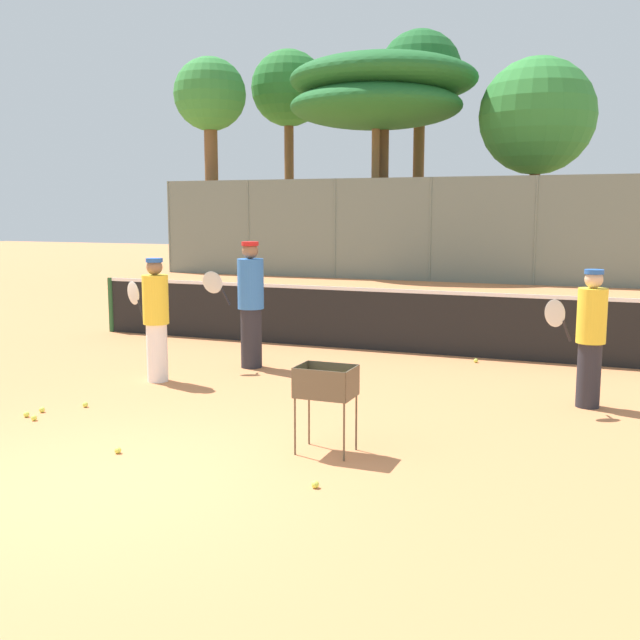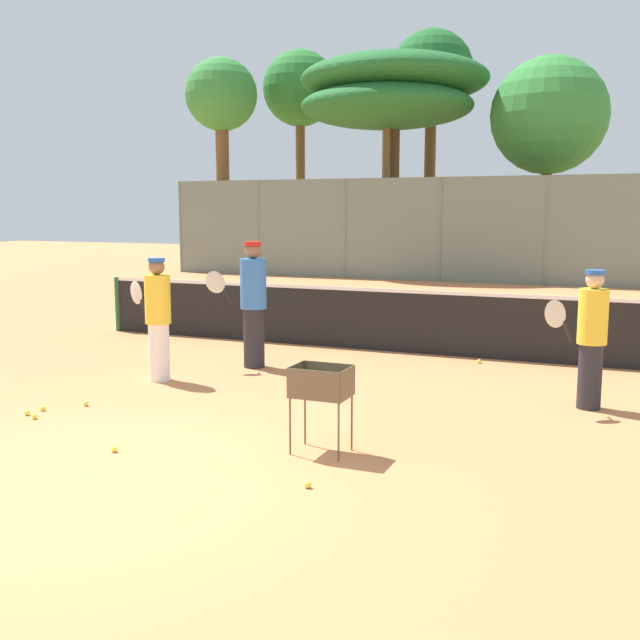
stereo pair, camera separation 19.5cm
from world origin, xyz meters
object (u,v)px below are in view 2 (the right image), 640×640
player_yellow_shirt (253,303)px  parked_car (454,254)px  ball_cart (321,389)px  tennis_net (359,317)px  player_red_cap (591,337)px  player_white_outfit (158,317)px

player_yellow_shirt → parked_car: (-1.28, 19.33, -0.33)m
ball_cart → tennis_net: bearing=106.1°
player_yellow_shirt → ball_cart: bearing=95.2°
player_yellow_shirt → player_red_cap: bearing=141.5°
tennis_net → ball_cart: bearing=-73.9°
ball_cart → player_white_outfit: bearing=148.5°
player_white_outfit → parked_car: (-0.47, 20.65, -0.24)m
player_red_cap → parked_car: player_red_cap is taller
player_yellow_shirt → ball_cart: player_yellow_shirt is taller
ball_cart → parked_car: parked_car is taller
parked_car → player_yellow_shirt: bearing=-86.2°
player_yellow_shirt → parked_car: size_ratio=0.46×
tennis_net → ball_cart: tennis_net is taller
parked_car → ball_cart: bearing=-80.5°
player_yellow_shirt → ball_cart: (2.53, -3.37, -0.35)m
tennis_net → player_yellow_shirt: player_yellow_shirt is taller
player_red_cap → tennis_net: bearing=-74.8°
player_white_outfit → player_red_cap: 5.72m
ball_cart → player_yellow_shirt: bearing=127.0°
tennis_net → player_red_cap: size_ratio=6.11×
player_white_outfit → parked_car: player_white_outfit is taller
player_white_outfit → player_yellow_shirt: bearing=-100.3°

